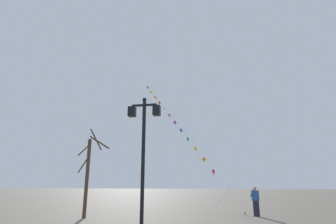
# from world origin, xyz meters

# --- Properties ---
(ground_plane) EXTENTS (160.00, 160.00, 0.00)m
(ground_plane) POSITION_xyz_m (0.00, 20.00, 0.00)
(ground_plane) COLOR #756B5B
(twin_lantern_lamp_post) EXTENTS (1.29, 0.28, 5.22)m
(twin_lantern_lamp_post) POSITION_xyz_m (-2.73, 7.99, 3.59)
(twin_lantern_lamp_post) COLOR black
(twin_lantern_lamp_post) RESTS_ON ground_plane
(kite_train) EXTENTS (9.87, 12.38, 13.82)m
(kite_train) POSITION_xyz_m (-3.58, 22.94, 7.44)
(kite_train) COLOR brown
(kite_train) RESTS_ON ground_plane
(kite_flyer) EXTENTS (0.50, 0.58, 1.71)m
(kite_flyer) POSITION_xyz_m (2.25, 15.52, 0.90)
(kite_flyer) COLOR #1E1E2D
(kite_flyer) RESTS_ON ground_plane
(bare_tree) EXTENTS (2.24, 0.89, 5.13)m
(bare_tree) POSITION_xyz_m (-7.46, 13.04, 2.51)
(bare_tree) COLOR #4C3826
(bare_tree) RESTS_ON ground_plane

